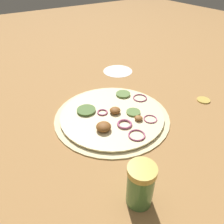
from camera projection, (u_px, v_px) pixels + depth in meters
ground_plane at (112, 117)px, 0.60m from camera, size 3.00×3.00×0.00m
pizza at (112, 115)px, 0.59m from camera, size 0.31×0.31×0.03m
spice_jar at (140, 185)px, 0.37m from camera, size 0.05×0.05×0.09m
loose_cap at (204, 100)px, 0.66m from camera, size 0.04×0.04×0.01m
flour_patch at (118, 71)px, 0.83m from camera, size 0.11×0.11×0.00m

